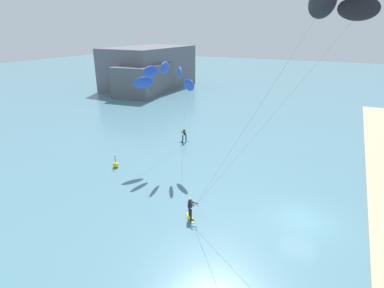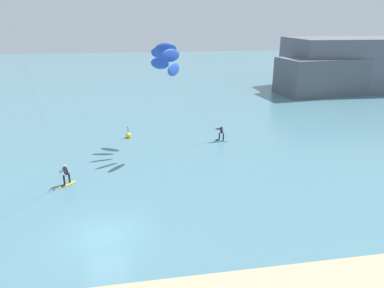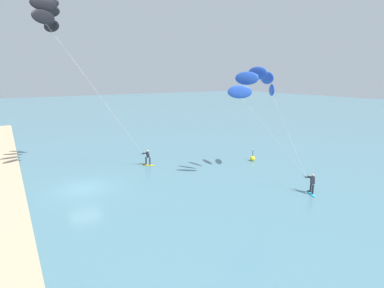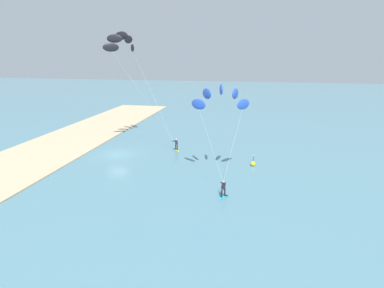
# 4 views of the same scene
# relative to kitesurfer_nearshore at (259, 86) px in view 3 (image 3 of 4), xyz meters

# --- Properties ---
(ground_plane) EXTENTS (240.00, 240.00, 0.00)m
(ground_plane) POSITION_rel_kitesurfer_nearshore_xyz_m (-5.29, -14.22, -8.37)
(ground_plane) COLOR slate
(kitesurfer_nearshore) EXTENTS (7.72, 6.21, 9.98)m
(kitesurfer_nearshore) POSITION_rel_kitesurfer_nearshore_xyz_m (0.00, 0.00, 0.00)
(kitesurfer_nearshore) COLOR #23ADD1
(kitesurfer_nearshore) RESTS_ON ground
(kitesurfer_mid_water) EXTENTS (6.38, 10.28, 15.91)m
(kitesurfer_mid_water) POSITION_rel_kitesurfer_nearshore_xyz_m (-10.60, -14.72, 5.70)
(kitesurfer_mid_water) COLOR yellow
(kitesurfer_mid_water) RESTS_ON ground
(marker_buoy) EXTENTS (0.56, 0.56, 1.38)m
(marker_buoy) POSITION_rel_kitesurfer_nearshore_xyz_m (-4.13, 3.58, -8.07)
(marker_buoy) COLOR yellow
(marker_buoy) RESTS_ON ground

